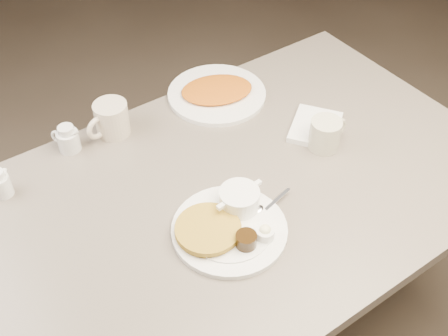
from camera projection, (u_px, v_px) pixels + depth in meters
diner_table at (228, 232)px, 1.56m from camera, size 1.50×0.90×0.75m
main_plate at (229, 223)px, 1.34m from camera, size 0.36×0.31×0.07m
coffee_mug_near at (326, 133)px, 1.54m from camera, size 0.12×0.09×0.09m
napkin at (315, 127)px, 1.61m from camera, size 0.21×0.20×0.02m
coffee_mug_far at (111, 119)px, 1.57m from camera, size 0.15×0.12×0.10m
creamer_left at (0, 184)px, 1.41m from camera, size 0.08×0.07×0.08m
creamer_right at (68, 139)px, 1.53m from camera, size 0.08×0.09×0.08m
hash_plate at (217, 93)px, 1.72m from camera, size 0.40×0.40×0.04m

